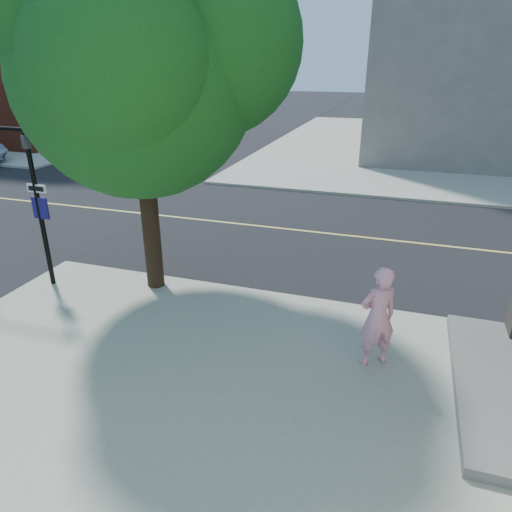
% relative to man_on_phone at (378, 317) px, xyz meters
% --- Properties ---
extents(ground, '(140.00, 140.00, 0.00)m').
position_rel_man_on_phone_xyz_m(ground, '(-7.09, 2.05, -1.04)').
color(ground, black).
rests_on(ground, ground).
extents(road_ew, '(140.00, 9.00, 0.01)m').
position_rel_man_on_phone_xyz_m(road_ew, '(-7.09, 6.55, -1.03)').
color(road_ew, black).
rests_on(road_ew, ground).
extents(sidewalk_nw, '(26.00, 25.00, 0.12)m').
position_rel_man_on_phone_xyz_m(sidewalk_nw, '(-30.09, 23.55, -0.98)').
color(sidewalk_nw, '#A2A08F').
rests_on(sidewalk_nw, ground).
extents(man_on_phone, '(0.80, 0.73, 1.83)m').
position_rel_man_on_phone_xyz_m(man_on_phone, '(0.00, 0.00, 0.00)').
color(man_on_phone, pink).
rests_on(man_on_phone, sidewalk_se).
extents(street_tree, '(5.97, 5.43, 7.92)m').
position_rel_man_on_phone_xyz_m(street_tree, '(-4.99, 1.56, 4.20)').
color(street_tree, black).
rests_on(street_tree, sidewalk_se).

